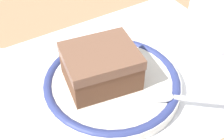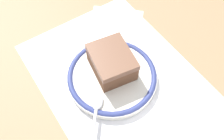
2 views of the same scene
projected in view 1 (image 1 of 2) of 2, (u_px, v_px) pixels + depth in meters
ground_plane at (116, 79)px, 0.46m from camera, size 2.40×2.40×0.00m
placemat at (116, 78)px, 0.46m from camera, size 0.45×0.32×0.00m
plate at (112, 83)px, 0.44m from camera, size 0.20×0.20×0.02m
cake_slice at (101, 66)px, 0.42m from camera, size 0.11×0.10×0.05m
spoon at (182, 98)px, 0.40m from camera, size 0.12×0.10×0.01m
cup at (210, 22)px, 0.49m from camera, size 0.08×0.08×0.10m
napkin at (3, 79)px, 0.46m from camera, size 0.18×0.18×0.00m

